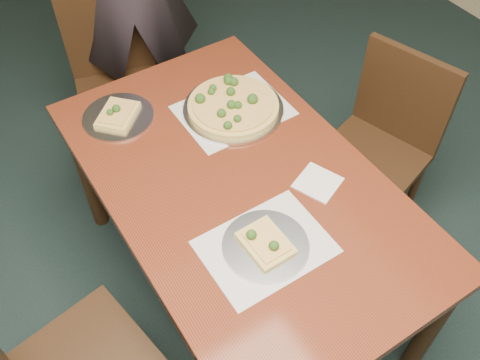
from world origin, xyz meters
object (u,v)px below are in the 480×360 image
pizza_pan (233,106)px  slice_plate_near (265,244)px  dining_table (240,196)px  chair_right (383,139)px  slice_plate_far (118,116)px  chair_far (117,76)px

pizza_pan → slice_plate_near: (-0.26, -0.61, -0.01)m
dining_table → chair_right: (0.77, 0.03, -0.14)m
slice_plate_far → chair_right: bearing=-26.8°
pizza_pan → chair_far: bearing=105.9°
chair_right → slice_plate_far: (-1.00, 0.50, 0.25)m
pizza_pan → slice_plate_far: bearing=153.1°
chair_right → slice_plate_far: chair_right is taller
chair_right → pizza_pan: size_ratio=2.27×
chair_right → slice_plate_near: (-0.85, -0.31, 0.25)m
dining_table → slice_plate_near: slice_plate_near is taller
dining_table → chair_right: chair_right is taller
chair_far → slice_plate_near: 1.37m
chair_far → slice_plate_near: size_ratio=3.25×
slice_plate_near → chair_right: bearing=19.9°
slice_plate_near → pizza_pan: bearing=66.9°
chair_right → slice_plate_far: bearing=-133.7°
chair_far → dining_table: bearing=-73.0°
chair_far → chair_right: bearing=-37.4°
chair_far → pizza_pan: bearing=-59.1°
chair_right → slice_plate_near: 0.94m
chair_far → slice_plate_near: chair_far is taller
chair_right → slice_plate_near: bearing=-87.0°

